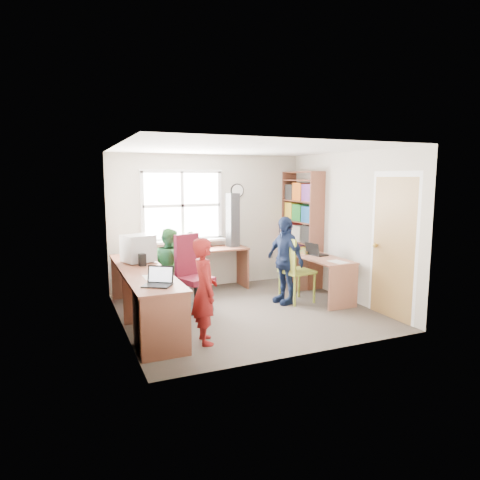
{
  "coord_description": "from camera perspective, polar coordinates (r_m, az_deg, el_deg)",
  "views": [
    {
      "loc": [
        -2.51,
        -5.66,
        1.99
      ],
      "look_at": [
        0.0,
        0.25,
        1.05
      ],
      "focal_mm": 32.0,
      "sensor_mm": 36.0,
      "label": 1
    }
  ],
  "objects": [
    {
      "name": "bookshelf",
      "position": [
        8.07,
        8.22,
        1.21
      ],
      "size": [
        0.3,
        1.02,
        2.1
      ],
      "color": "brown",
      "rests_on": "ground"
    },
    {
      "name": "room",
      "position": [
        6.33,
        0.63,
        1.32
      ],
      "size": [
        3.64,
        3.44,
        2.44
      ],
      "color": "#413A33",
      "rests_on": "ground"
    },
    {
      "name": "swivel_chair",
      "position": [
        6.51,
        -6.37,
        -5.03
      ],
      "size": [
        0.69,
        0.69,
        1.14
      ],
      "rotation": [
        0.0,
        0.0,
        0.38
      ],
      "color": "black",
      "rests_on": "ground"
    },
    {
      "name": "person_red",
      "position": [
        5.18,
        -4.73,
        -6.77
      ],
      "size": [
        0.35,
        0.5,
        1.29
      ],
      "primitive_type": "imported",
      "rotation": [
        0.0,
        0.0,
        1.47
      ],
      "color": "maroon",
      "rests_on": "ground"
    },
    {
      "name": "paper_a",
      "position": [
        5.5,
        -11.67,
        -4.86
      ],
      "size": [
        0.2,
        0.28,
        0.0
      ],
      "rotation": [
        0.0,
        0.0,
        -0.01
      ],
      "color": "silver",
      "rests_on": "l_desk"
    },
    {
      "name": "l_desk",
      "position": [
        5.72,
        -10.09,
        -7.36
      ],
      "size": [
        2.38,
        2.95,
        0.75
      ],
      "color": "brown",
      "rests_on": "ground"
    },
    {
      "name": "paper_b",
      "position": [
        6.78,
        12.95,
        -2.86
      ],
      "size": [
        0.25,
        0.32,
        0.0
      ],
      "rotation": [
        0.0,
        0.0,
        0.13
      ],
      "color": "silver",
      "rests_on": "right_desk"
    },
    {
      "name": "person_green",
      "position": [
        6.94,
        -9.29,
        -3.34
      ],
      "size": [
        0.57,
        0.66,
        1.2
      ],
      "primitive_type": "imported",
      "rotation": [
        0.0,
        0.0,
        1.78
      ],
      "color": "#2D712E",
      "rests_on": "ground"
    },
    {
      "name": "speaker_a",
      "position": [
        6.2,
        -12.9,
        -2.59
      ],
      "size": [
        0.1,
        0.1,
        0.18
      ],
      "rotation": [
        0.0,
        0.0,
        0.19
      ],
      "color": "black",
      "rests_on": "l_desk"
    },
    {
      "name": "speaker_b",
      "position": [
        6.7,
        -14.14,
        -1.81
      ],
      "size": [
        0.11,
        0.11,
        0.18
      ],
      "rotation": [
        0.0,
        0.0,
        -0.28
      ],
      "color": "black",
      "rests_on": "l_desk"
    },
    {
      "name": "potted_plant",
      "position": [
        7.46,
        -6.87,
        -0.04
      ],
      "size": [
        0.21,
        0.19,
        0.32
      ],
      "primitive_type": "imported",
      "rotation": [
        0.0,
        0.0,
        -0.29
      ],
      "color": "#2A6936",
      "rests_on": "l_desk"
    },
    {
      "name": "cd_tower",
      "position": [
        7.68,
        -0.96,
        2.66
      ],
      "size": [
        0.22,
        0.21,
        0.96
      ],
      "rotation": [
        0.0,
        0.0,
        0.2
      ],
      "color": "black",
      "rests_on": "l_desk"
    },
    {
      "name": "game_box",
      "position": [
        7.48,
        8.68,
        -1.5
      ],
      "size": [
        0.34,
        0.34,
        0.05
      ],
      "rotation": [
        0.0,
        0.0,
        0.25
      ],
      "color": "#B52E16",
      "rests_on": "right_desk"
    },
    {
      "name": "laptop_left",
      "position": [
        5.08,
        -10.79,
        -5.37
      ],
      "size": [
        0.41,
        0.39,
        0.22
      ],
      "rotation": [
        0.0,
        0.0,
        -0.56
      ],
      "color": "black",
      "rests_on": "l_desk"
    },
    {
      "name": "right_desk",
      "position": [
        7.13,
        10.88,
        -3.83
      ],
      "size": [
        0.57,
        1.21,
        0.7
      ],
      "rotation": [
        0.0,
        0.0,
        -0.01
      ],
      "color": "#9B644D",
      "rests_on": "ground"
    },
    {
      "name": "laptop_right",
      "position": [
        7.28,
        10.01,
        -1.62
      ],
      "size": [
        0.32,
        0.36,
        0.22
      ],
      "rotation": [
        0.0,
        0.0,
        1.75
      ],
      "color": "black",
      "rests_on": "right_desk"
    },
    {
      "name": "wooden_chair",
      "position": [
        6.86,
        7.12,
        -3.67
      ],
      "size": [
        0.51,
        0.51,
        1.05
      ],
      "rotation": [
        0.0,
        0.0,
        0.13
      ],
      "color": "olive",
      "rests_on": "ground"
    },
    {
      "name": "crt_monitor",
      "position": [
        6.46,
        -13.41,
        -1.11
      ],
      "size": [
        0.5,
        0.48,
        0.41
      ],
      "rotation": [
        0.0,
        0.0,
        0.3
      ],
      "color": "#A4A4A9",
      "rests_on": "l_desk"
    },
    {
      "name": "person_navy",
      "position": [
        6.82,
        5.99,
        -2.68
      ],
      "size": [
        0.48,
        0.86,
        1.39
      ],
      "primitive_type": "imported",
      "rotation": [
        0.0,
        0.0,
        -1.39
      ],
      "color": "#162245",
      "rests_on": "ground"
    }
  ]
}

